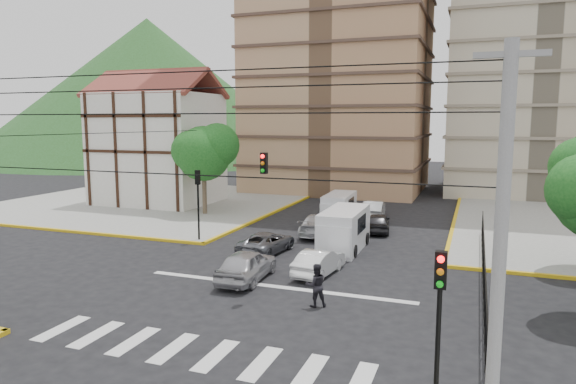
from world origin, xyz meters
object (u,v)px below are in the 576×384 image
at_px(car_silver_front_left, 247,265).
at_px(van_left_lane, 338,208).
at_px(van_right_lane, 343,231).
at_px(pedestrian_crosswalk, 316,285).
at_px(car_white_front_right, 319,262).
at_px(traffic_light_se, 439,310).
at_px(traffic_light_nw, 198,193).

bearing_deg(car_silver_front_left, van_left_lane, -93.77).
distance_m(van_right_lane, pedestrian_crosswalk, 9.51).
height_order(car_silver_front_left, car_white_front_right, car_silver_front_left).
distance_m(traffic_light_se, van_left_lane, 26.69).
distance_m(traffic_light_nw, car_white_front_right, 10.35).
bearing_deg(car_white_front_right, van_left_lane, -72.67).
height_order(traffic_light_se, pedestrian_crosswalk, traffic_light_se).
height_order(van_right_lane, car_white_front_right, van_right_lane).
relative_size(traffic_light_se, traffic_light_nw, 1.00).
bearing_deg(car_silver_front_left, pedestrian_crosswalk, 149.80).
height_order(van_left_lane, car_silver_front_left, van_left_lane).
distance_m(traffic_light_nw, car_silver_front_left, 9.05).
relative_size(traffic_light_se, van_right_lane, 0.82).
height_order(traffic_light_se, traffic_light_nw, same).
bearing_deg(traffic_light_se, car_silver_front_left, 135.02).
xyz_separation_m(van_right_lane, van_left_lane, (-2.47, 8.40, -0.15)).
relative_size(car_silver_front_left, car_white_front_right, 1.14).
height_order(car_silver_front_left, pedestrian_crosswalk, pedestrian_crosswalk).
xyz_separation_m(traffic_light_nw, van_right_lane, (9.07, 1.04, -1.95)).
bearing_deg(van_right_lane, car_silver_front_left, -112.44).
relative_size(van_left_lane, pedestrian_crosswalk, 2.60).
distance_m(traffic_light_nw, van_left_lane, 11.70).
height_order(traffic_light_se, car_silver_front_left, traffic_light_se).
bearing_deg(pedestrian_crosswalk, traffic_light_nw, -70.02).
bearing_deg(van_left_lane, car_white_front_right, -81.20).
bearing_deg(car_white_front_right, van_right_lane, -82.36).
height_order(traffic_light_nw, van_left_lane, traffic_light_nw).
relative_size(traffic_light_nw, car_silver_front_left, 0.99).
height_order(van_left_lane, car_white_front_right, van_left_lane).
relative_size(car_white_front_right, pedestrian_crosswalk, 2.16).
xyz_separation_m(traffic_light_se, pedestrian_crosswalk, (-5.28, 7.21, -2.21)).
bearing_deg(pedestrian_crosswalk, traffic_light_se, 95.27).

